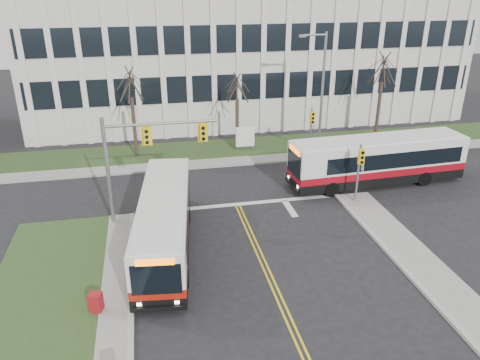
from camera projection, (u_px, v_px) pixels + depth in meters
name	position (u px, v px, depth m)	size (l,w,h in m)	color
ground	(272.00, 283.00, 21.34)	(120.00, 120.00, 0.00)	black
sidewalk_cross	(283.00, 158.00, 35.88)	(44.00, 1.60, 0.14)	#9E9B93
building_lawn	(273.00, 146.00, 38.40)	(44.00, 5.00, 0.12)	#2D441D
office_building	(243.00, 51.00, 46.81)	(40.00, 16.00, 12.00)	silver
mast_arm_signal	(138.00, 151.00, 25.04)	(6.11, 0.38, 6.20)	slate
signal_pole_near	(360.00, 166.00, 27.86)	(0.34, 0.39, 3.80)	slate
signal_pole_far	(311.00, 125.00, 35.50)	(0.34, 0.39, 3.80)	slate
streetlight	(320.00, 87.00, 35.30)	(2.15, 0.25, 9.20)	slate
directory_sign	(245.00, 137.00, 37.05)	(1.50, 0.12, 2.00)	slate
tree_left	(131.00, 86.00, 34.20)	(1.80, 1.80, 7.70)	#42352B
tree_mid	(237.00, 89.00, 36.10)	(1.80, 1.80, 6.82)	#42352B
tree_right	(383.00, 70.00, 37.73)	(1.80, 1.80, 8.25)	#42352B
bus_main	(165.00, 223.00, 23.55)	(2.33, 10.74, 2.86)	silver
bus_cross	(377.00, 162.00, 31.04)	(2.55, 11.79, 3.14)	silver
newspaper_box_red	(96.00, 303.00, 19.27)	(0.50, 0.45, 0.95)	maroon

